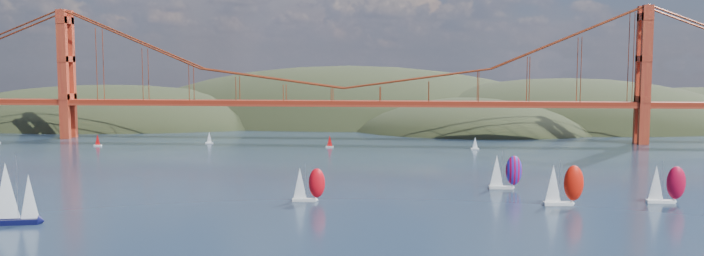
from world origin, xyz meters
name	(u,v)px	position (x,y,z in m)	size (l,w,h in m)	color
headlands	(442,144)	(44.95, 278.29, -12.46)	(725.00, 225.00, 96.00)	black
bridge	(340,63)	(-1.75, 180.00, 32.23)	(552.00, 12.00, 55.00)	maroon
sloop_navy	(13,194)	(-50.00, 24.07, 6.10)	(9.30, 6.13, 13.83)	black
racer_0	(308,184)	(4.67, 52.25, 4.15)	(7.68, 3.19, 8.78)	silver
racer_1	(563,184)	(62.67, 53.05, 4.86)	(9.09, 4.07, 10.29)	silver
racer_2	(666,183)	(86.59, 57.56, 4.59)	(8.43, 3.40, 9.72)	white
racer_rwb	(505,171)	(52.31, 72.76, 4.57)	(8.50, 3.59, 9.68)	silver
distant_boat_2	(98,140)	(-93.99, 152.49, 2.41)	(3.00, 2.00, 4.70)	silver
distant_boat_3	(209,138)	(-53.11, 164.90, 2.41)	(3.00, 2.00, 4.70)	silver
distant_boat_8	(475,143)	(51.99, 155.31, 2.41)	(3.00, 2.00, 4.70)	silver
distant_boat_9	(330,141)	(-3.15, 156.49, 2.41)	(3.00, 2.00, 4.70)	silver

